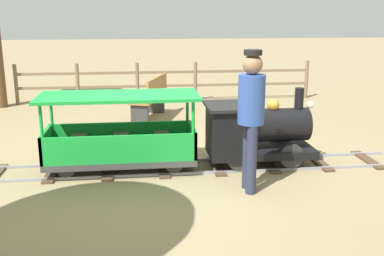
{
  "coord_description": "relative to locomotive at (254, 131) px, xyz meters",
  "views": [
    {
      "loc": [
        5.68,
        -0.3,
        2.01
      ],
      "look_at": [
        0.0,
        0.38,
        0.55
      ],
      "focal_mm": 42.49,
      "sensor_mm": 36.0,
      "label": 1
    }
  ],
  "objects": [
    {
      "name": "park_bench",
      "position": [
        -2.94,
        -1.27,
        -0.07
      ],
      "size": [
        1.36,
        0.78,
        0.82
      ],
      "color": "olive",
      "rests_on": "ground_plane"
    },
    {
      "name": "fence_section",
      "position": [
        -4.73,
        -0.85,
        0.0
      ],
      "size": [
        0.08,
        6.78,
        0.9
      ],
      "color": "#756047",
      "rests_on": "ground_plane"
    },
    {
      "name": "locomotive",
      "position": [
        0.0,
        0.0,
        0.0
      ],
      "size": [
        0.72,
        1.45,
        1.01
      ],
      "color": "black",
      "rests_on": "ground_plane"
    },
    {
      "name": "passenger_car",
      "position": [
        0.0,
        -1.75,
        -0.06
      ],
      "size": [
        0.82,
        2.0,
        0.97
      ],
      "color": "#3F3F3F",
      "rests_on": "ground_plane"
    },
    {
      "name": "track",
      "position": [
        0.0,
        -0.85,
        -0.47
      ],
      "size": [
        0.76,
        5.7,
        0.04
      ],
      "color": "gray",
      "rests_on": "ground_plane"
    },
    {
      "name": "ground_plane",
      "position": [
        0.0,
        -1.21,
        -0.48
      ],
      "size": [
        60.0,
        60.0,
        0.0
      ],
      "primitive_type": "plane",
      "color": "#8C7A56"
    },
    {
      "name": "conductor_person",
      "position": [
        0.85,
        -0.27,
        0.47
      ],
      "size": [
        0.3,
        0.3,
        1.62
      ],
      "color": "#282D47",
      "rests_on": "ground_plane"
    }
  ]
}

